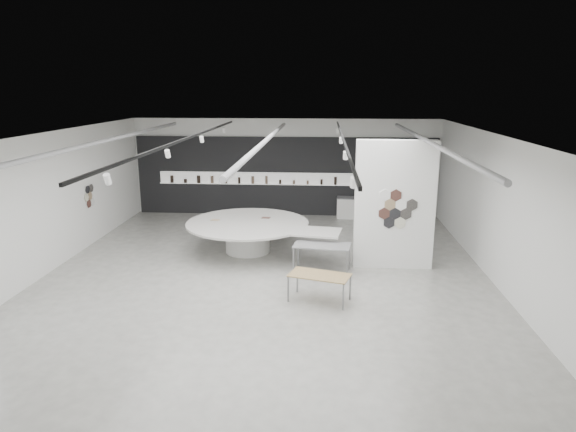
# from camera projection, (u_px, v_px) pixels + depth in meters

# --- Properties ---
(room) EXTENTS (12.02, 14.02, 3.82)m
(room) POSITION_uv_depth(u_px,v_px,m) (261.00, 201.00, 13.43)
(room) COLOR #A4A39B
(room) RESTS_ON ground
(back_wall_display) EXTENTS (11.80, 0.27, 3.10)m
(back_wall_display) POSITION_uv_depth(u_px,v_px,m) (283.00, 177.00, 20.27)
(back_wall_display) COLOR black
(back_wall_display) RESTS_ON ground
(partition_column) EXTENTS (2.20, 0.38, 3.60)m
(partition_column) POSITION_uv_depth(u_px,v_px,m) (394.00, 205.00, 14.22)
(partition_column) COLOR white
(partition_column) RESTS_ON ground
(display_island) EXTENTS (5.05, 4.31, 0.97)m
(display_island) POSITION_uv_depth(u_px,v_px,m) (250.00, 233.00, 15.79)
(display_island) COLOR white
(display_island) RESTS_ON ground
(sample_table_wood) EXTENTS (1.57, 1.09, 0.67)m
(sample_table_wood) POSITION_uv_depth(u_px,v_px,m) (320.00, 277.00, 12.15)
(sample_table_wood) COLOR #A18353
(sample_table_wood) RESTS_ON ground
(sample_table_stone) EXTENTS (1.63, 0.97, 0.79)m
(sample_table_stone) POSITION_uv_depth(u_px,v_px,m) (322.00, 247.00, 14.04)
(sample_table_stone) COLOR gray
(sample_table_stone) RESTS_ON ground
(kitchen_counter) EXTENTS (1.49, 0.70, 1.14)m
(kitchen_counter) POSITION_uv_depth(u_px,v_px,m) (355.00, 208.00, 19.95)
(kitchen_counter) COLOR white
(kitchen_counter) RESTS_ON ground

